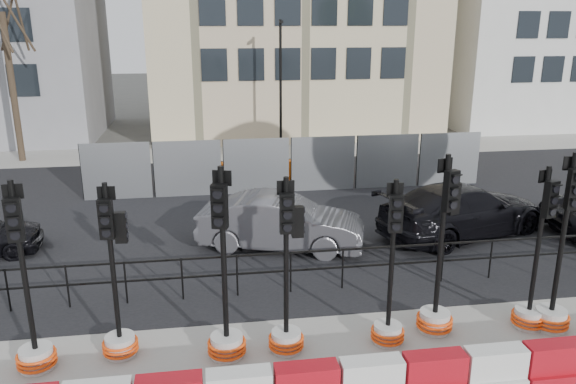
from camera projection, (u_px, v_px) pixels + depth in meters
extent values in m
plane|color=#51514C|center=(356.00, 315.00, 11.78)|extent=(120.00, 120.00, 0.00)
cube|color=black|center=(299.00, 209.00, 18.40)|extent=(40.00, 14.00, 0.03)
cube|color=gray|center=(268.00, 150.00, 26.92)|extent=(40.00, 4.00, 0.02)
cylinder|color=black|center=(8.00, 291.00, 11.74)|extent=(0.04, 0.04, 1.00)
cylinder|color=black|center=(68.00, 287.00, 11.91)|extent=(0.04, 0.04, 1.00)
cylinder|color=black|center=(126.00, 283.00, 12.08)|extent=(0.04, 0.04, 1.00)
cylinder|color=black|center=(182.00, 280.00, 12.26)|extent=(0.04, 0.04, 1.00)
cylinder|color=black|center=(237.00, 276.00, 12.43)|extent=(0.04, 0.04, 1.00)
cylinder|color=black|center=(291.00, 273.00, 12.60)|extent=(0.04, 0.04, 1.00)
cylinder|color=black|center=(343.00, 269.00, 12.77)|extent=(0.04, 0.04, 1.00)
cylinder|color=black|center=(393.00, 266.00, 12.94)|extent=(0.04, 0.04, 1.00)
cylinder|color=black|center=(442.00, 263.00, 13.12)|extent=(0.04, 0.04, 1.00)
cylinder|color=black|center=(490.00, 260.00, 13.29)|extent=(0.04, 0.04, 1.00)
cylinder|color=black|center=(537.00, 257.00, 13.46)|extent=(0.04, 0.04, 1.00)
cube|color=black|center=(343.00, 250.00, 12.63)|extent=(18.00, 0.04, 0.04)
cube|color=black|center=(343.00, 267.00, 12.76)|extent=(18.00, 0.04, 0.04)
cube|color=gray|center=(117.00, 172.00, 19.14)|extent=(2.30, 0.05, 2.00)
cylinder|color=black|center=(82.00, 173.00, 18.98)|extent=(0.05, 0.05, 2.00)
cube|color=gray|center=(188.00, 169.00, 19.49)|extent=(2.30, 0.05, 2.00)
cylinder|color=black|center=(154.00, 170.00, 19.32)|extent=(0.05, 0.05, 2.00)
cube|color=gray|center=(257.00, 166.00, 19.83)|extent=(2.30, 0.05, 2.00)
cylinder|color=black|center=(224.00, 168.00, 19.67)|extent=(0.05, 0.05, 2.00)
cube|color=gray|center=(323.00, 164.00, 20.18)|extent=(2.30, 0.05, 2.00)
cylinder|color=black|center=(291.00, 165.00, 20.01)|extent=(0.05, 0.05, 2.00)
cube|color=gray|center=(387.00, 162.00, 20.52)|extent=(2.30, 0.05, 2.00)
cylinder|color=black|center=(357.00, 163.00, 20.36)|extent=(0.05, 0.05, 2.00)
cube|color=gray|center=(449.00, 159.00, 20.87)|extent=(2.30, 0.05, 2.00)
cylinder|color=black|center=(420.00, 160.00, 20.70)|extent=(0.05, 0.05, 2.00)
cube|color=red|center=(179.00, 175.00, 21.03)|extent=(1.00, 0.40, 0.80)
cube|color=red|center=(232.00, 173.00, 21.31)|extent=(1.00, 0.40, 0.80)
cube|color=red|center=(284.00, 171.00, 21.60)|extent=(1.00, 0.40, 0.80)
cube|color=red|center=(335.00, 169.00, 21.89)|extent=(1.00, 0.40, 0.80)
cube|color=red|center=(384.00, 167.00, 22.17)|extent=(1.00, 0.40, 0.80)
cylinder|color=black|center=(281.00, 89.00, 25.17)|extent=(0.12, 0.12, 6.00)
cube|color=black|center=(281.00, 22.00, 24.09)|extent=(0.12, 0.50, 0.12)
cylinder|color=#473828|center=(13.00, 89.00, 23.95)|extent=(0.28, 0.28, 6.30)
cube|color=red|center=(306.00, 380.00, 8.75)|extent=(1.00, 0.35, 0.50)
cube|color=silver|center=(371.00, 374.00, 8.90)|extent=(1.00, 0.35, 0.50)
cube|color=red|center=(434.00, 368.00, 9.05)|extent=(1.00, 0.35, 0.50)
cube|color=silver|center=(493.00, 383.00, 9.32)|extent=(1.00, 0.50, 0.30)
cube|color=silver|center=(495.00, 362.00, 9.20)|extent=(1.00, 0.35, 0.50)
cube|color=red|center=(551.00, 377.00, 9.47)|extent=(1.00, 0.50, 0.30)
cube|color=red|center=(554.00, 357.00, 9.35)|extent=(1.00, 0.35, 0.50)
cylinder|color=silver|center=(37.00, 358.00, 9.89)|extent=(0.57, 0.57, 0.42)
torus|color=#FF4A0D|center=(37.00, 362.00, 9.92)|extent=(0.69, 0.69, 0.05)
torus|color=#FF4A0D|center=(37.00, 358.00, 9.89)|extent=(0.69, 0.69, 0.05)
torus|color=#FF4A0D|center=(36.00, 354.00, 9.87)|extent=(0.69, 0.69, 0.05)
cylinder|color=black|center=(24.00, 271.00, 9.40)|extent=(0.09, 0.09, 3.17)
cube|color=black|center=(14.00, 220.00, 9.01)|extent=(0.27, 0.18, 0.74)
cylinder|color=black|center=(15.00, 235.00, 9.00)|extent=(0.16, 0.07, 0.16)
cylinder|color=black|center=(13.00, 222.00, 8.93)|extent=(0.16, 0.07, 0.16)
cylinder|color=black|center=(11.00, 208.00, 8.86)|extent=(0.16, 0.07, 0.16)
cube|color=black|center=(13.00, 191.00, 9.06)|extent=(0.32, 0.07, 0.25)
cylinder|color=silver|center=(120.00, 346.00, 10.30)|extent=(0.54, 0.54, 0.40)
torus|color=#FF4A0D|center=(121.00, 349.00, 10.32)|extent=(0.65, 0.65, 0.05)
torus|color=#FF4A0D|center=(120.00, 346.00, 10.30)|extent=(0.65, 0.65, 0.05)
torus|color=#FF4A0D|center=(120.00, 342.00, 10.27)|extent=(0.65, 0.65, 0.05)
cylinder|color=black|center=(112.00, 265.00, 9.83)|extent=(0.09, 0.09, 3.01)
cube|color=black|center=(106.00, 219.00, 9.45)|extent=(0.25, 0.15, 0.70)
cylinder|color=black|center=(106.00, 233.00, 9.44)|extent=(0.15, 0.06, 0.15)
cylinder|color=black|center=(105.00, 221.00, 9.37)|extent=(0.15, 0.06, 0.15)
cylinder|color=black|center=(104.00, 208.00, 9.31)|extent=(0.15, 0.06, 0.15)
cube|color=black|center=(106.00, 193.00, 9.51)|extent=(0.30, 0.05, 0.24)
cube|color=black|center=(121.00, 227.00, 9.64)|extent=(0.21, 0.14, 0.55)
cylinder|color=silver|center=(227.00, 346.00, 10.25)|extent=(0.59, 0.59, 0.44)
torus|color=#FF4A0D|center=(227.00, 350.00, 10.28)|extent=(0.71, 0.71, 0.05)
torus|color=#FF4A0D|center=(227.00, 346.00, 10.25)|extent=(0.71, 0.71, 0.05)
torus|color=#FF4A0D|center=(227.00, 342.00, 10.23)|extent=(0.71, 0.71, 0.05)
cylinder|color=black|center=(224.00, 258.00, 9.74)|extent=(0.10, 0.10, 3.28)
cube|color=black|center=(220.00, 206.00, 9.33)|extent=(0.30, 0.23, 0.77)
cylinder|color=black|center=(219.00, 222.00, 9.32)|extent=(0.17, 0.10, 0.16)
cylinder|color=black|center=(218.00, 208.00, 9.25)|extent=(0.17, 0.10, 0.16)
cylinder|color=black|center=(218.00, 194.00, 9.18)|extent=(0.17, 0.10, 0.16)
cube|color=black|center=(222.00, 178.00, 9.39)|extent=(0.32, 0.13, 0.26)
cylinder|color=silver|center=(286.00, 341.00, 10.44)|extent=(0.55, 0.55, 0.41)
torus|color=#FF4A0D|center=(286.00, 345.00, 10.46)|extent=(0.66, 0.66, 0.05)
torus|color=#FF4A0D|center=(286.00, 341.00, 10.44)|extent=(0.66, 0.66, 0.05)
torus|color=#FF4A0D|center=(286.00, 337.00, 10.42)|extent=(0.66, 0.66, 0.05)
cylinder|color=black|center=(286.00, 260.00, 9.96)|extent=(0.09, 0.09, 3.07)
cube|color=black|center=(287.00, 213.00, 9.58)|extent=(0.25, 0.15, 0.72)
cylinder|color=black|center=(288.00, 227.00, 9.57)|extent=(0.15, 0.06, 0.15)
cylinder|color=black|center=(288.00, 215.00, 9.50)|extent=(0.15, 0.06, 0.15)
cylinder|color=black|center=(288.00, 202.00, 9.44)|extent=(0.15, 0.06, 0.15)
cube|color=black|center=(286.00, 187.00, 9.64)|extent=(0.31, 0.04, 0.25)
cube|color=black|center=(298.00, 222.00, 9.78)|extent=(0.21, 0.14, 0.56)
cylinder|color=silver|center=(387.00, 334.00, 10.70)|extent=(0.53, 0.53, 0.39)
torus|color=#FF4A0D|center=(387.00, 337.00, 10.72)|extent=(0.64, 0.64, 0.05)
torus|color=#FF4A0D|center=(387.00, 334.00, 10.70)|extent=(0.64, 0.64, 0.05)
torus|color=#FF4A0D|center=(388.00, 330.00, 10.67)|extent=(0.64, 0.64, 0.05)
cylinder|color=black|center=(392.00, 257.00, 10.24)|extent=(0.09, 0.09, 2.96)
cube|color=black|center=(396.00, 214.00, 9.87)|extent=(0.25, 0.17, 0.69)
cylinder|color=black|center=(396.00, 227.00, 9.85)|extent=(0.15, 0.07, 0.15)
cylinder|color=black|center=(397.00, 215.00, 9.79)|extent=(0.15, 0.07, 0.15)
cylinder|color=black|center=(398.00, 203.00, 9.73)|extent=(0.15, 0.07, 0.15)
cube|color=black|center=(395.00, 189.00, 9.92)|extent=(0.30, 0.07, 0.24)
cylinder|color=silver|center=(434.00, 321.00, 11.10)|extent=(0.59, 0.59, 0.44)
torus|color=#FF4A0D|center=(434.00, 325.00, 11.12)|extent=(0.71, 0.71, 0.05)
torus|color=#FF4A0D|center=(434.00, 321.00, 11.10)|extent=(0.71, 0.71, 0.05)
torus|color=#FF4A0D|center=(435.00, 317.00, 11.07)|extent=(0.71, 0.71, 0.05)
cylinder|color=black|center=(441.00, 239.00, 10.59)|extent=(0.10, 0.10, 3.28)
cube|color=black|center=(451.00, 191.00, 10.19)|extent=(0.30, 0.23, 0.77)
cylinder|color=black|center=(453.00, 205.00, 10.19)|extent=(0.17, 0.11, 0.16)
cylinder|color=black|center=(454.00, 192.00, 10.12)|extent=(0.17, 0.11, 0.16)
cylinder|color=black|center=(455.00, 179.00, 10.05)|extent=(0.17, 0.11, 0.16)
cube|color=black|center=(445.00, 165.00, 10.23)|extent=(0.32, 0.14, 0.26)
cube|color=black|center=(454.00, 199.00, 10.46)|extent=(0.25, 0.21, 0.60)
cylinder|color=silver|center=(528.00, 318.00, 11.25)|extent=(0.55, 0.55, 0.41)
torus|color=#FF4A0D|center=(528.00, 322.00, 11.28)|extent=(0.66, 0.66, 0.05)
torus|color=#FF4A0D|center=(528.00, 318.00, 11.25)|extent=(0.66, 0.66, 0.05)
torus|color=#FF4A0D|center=(529.00, 314.00, 11.23)|extent=(0.66, 0.66, 0.05)
cylinder|color=black|center=(539.00, 243.00, 10.78)|extent=(0.09, 0.09, 3.05)
cube|color=black|center=(550.00, 199.00, 10.41)|extent=(0.27, 0.21, 0.71)
cylinder|color=black|center=(552.00, 212.00, 10.41)|extent=(0.16, 0.09, 0.15)
cylinder|color=black|center=(554.00, 200.00, 10.34)|extent=(0.16, 0.09, 0.15)
cylinder|color=black|center=(556.00, 189.00, 10.28)|extent=(0.16, 0.09, 0.15)
cube|color=black|center=(545.00, 176.00, 10.45)|extent=(0.30, 0.12, 0.24)
cylinder|color=silver|center=(550.00, 319.00, 11.18)|extent=(0.59, 0.59, 0.44)
torus|color=#FF4A0D|center=(550.00, 323.00, 11.20)|extent=(0.71, 0.71, 0.05)
torus|color=#FF4A0D|center=(550.00, 319.00, 11.18)|extent=(0.71, 0.71, 0.05)
torus|color=#FF4A0D|center=(551.00, 315.00, 11.15)|extent=(0.71, 0.71, 0.05)
cylinder|color=black|center=(563.00, 237.00, 10.66)|extent=(0.10, 0.10, 3.30)
cube|color=black|center=(575.00, 189.00, 10.25)|extent=(0.27, 0.17, 0.77)
cylinder|color=black|center=(575.00, 203.00, 10.24)|extent=(0.17, 0.07, 0.16)
cube|color=black|center=(572.00, 163.00, 10.31)|extent=(0.33, 0.06, 0.26)
imported|color=#4F4F54|center=(281.00, 222.00, 15.08)|extent=(4.12, 5.33, 1.46)
imported|color=black|center=(463.00, 210.00, 16.01)|extent=(5.31, 6.50, 1.51)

